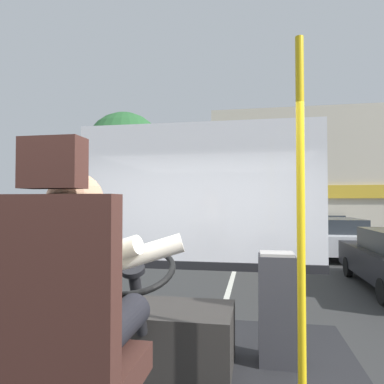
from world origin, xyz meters
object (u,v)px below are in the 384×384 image
driver_seat (67,347)px  steering_console (154,333)px  handrail_pole (301,226)px  parked_car_white (338,236)px  parked_car_silver (323,228)px  fare_box (277,308)px  bus_driver (84,290)px  parked_car_red (311,223)px

driver_seat → steering_console: driver_seat is taller
handrail_pole → parked_car_white: size_ratio=0.46×
steering_console → parked_car_silver: bearing=75.7°
fare_box → bus_driver: bearing=-125.2°
driver_seat → steering_console: size_ratio=1.24×
bus_driver → fare_box: (0.85, 1.21, -0.39)m
parked_car_white → parked_car_silver: parked_car_white is taller
handrail_pole → fare_box: bearing=97.6°
driver_seat → handrail_pole: 1.24m
driver_seat → bus_driver: size_ratio=1.78×
bus_driver → parked_car_white: bus_driver is taller
parked_car_silver → parked_car_red: 5.26m
fare_box → steering_console: bearing=-168.1°
steering_console → fare_box: steering_console is taller
handrail_pole → parked_car_silver: size_ratio=0.47×
parked_car_silver → driver_seat: bearing=-103.4°
driver_seat → fare_box: size_ratio=1.75×
driver_seat → fare_box: (0.85, 1.35, -0.21)m
bus_driver → driver_seat: bearing=-90.0°
driver_seat → bus_driver: bearing=90.0°
driver_seat → parked_car_silver: (3.98, 16.75, -0.73)m
bus_driver → handrail_pole: size_ratio=0.38×
driver_seat → bus_driver: 0.22m
fare_box → parked_car_silver: fare_box is taller
bus_driver → parked_car_silver: size_ratio=0.18×
driver_seat → bus_driver: (-0.00, 0.14, 0.18)m
driver_seat → steering_console: bearing=90.0°
driver_seat → handrail_pole: (0.94, 0.70, 0.42)m
steering_console → driver_seat: bearing=-90.0°
driver_seat → handrail_pole: handrail_pole is taller
fare_box → driver_seat: bearing=-122.4°
parked_car_white → parked_car_silver: (0.29, 4.43, -0.01)m
parked_car_red → steering_console: bearing=-101.5°
driver_seat → parked_car_silver: driver_seat is taller
handrail_pole → parked_car_white: (2.75, 11.62, -1.13)m
fare_box → parked_car_white: size_ratio=0.18×
driver_seat → parked_car_white: bearing=73.3°
parked_car_red → parked_car_silver: bearing=-92.7°
steering_console → fare_box: 0.89m
parked_car_white → steering_console: bearing=-108.3°
steering_console → parked_car_red: 21.27m
bus_driver → steering_console: size_ratio=0.70×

